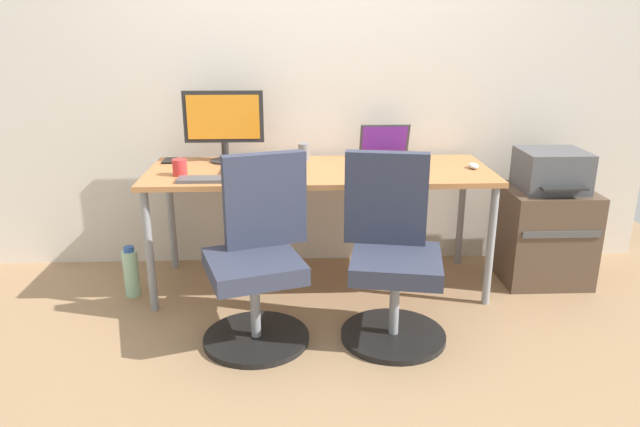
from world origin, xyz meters
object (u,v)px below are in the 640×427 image
at_px(office_chair_left, 258,260).
at_px(open_laptop, 386,152).
at_px(office_chair_right, 392,257).
at_px(desktop_monitor, 224,121).
at_px(coffee_mug, 180,167).
at_px(side_cabinet, 543,235).
at_px(water_bottle_on_floor, 131,272).
at_px(printer, 552,170).

relative_size(office_chair_left, open_laptop, 3.03).
distance_m(office_chair_right, desktop_monitor, 1.35).
relative_size(office_chair_left, coffee_mug, 10.22).
height_order(side_cabinet, water_bottle_on_floor, side_cabinet).
xyz_separation_m(water_bottle_on_floor, desktop_monitor, (0.55, 0.32, 0.84)).
relative_size(side_cabinet, printer, 1.46).
distance_m(office_chair_right, coffee_mug, 1.28).
distance_m(office_chair_right, side_cabinet, 1.25).
height_order(office_chair_left, coffee_mug, office_chair_left).
xyz_separation_m(desktop_monitor, coffee_mug, (-0.22, -0.33, -0.20)).
bearing_deg(office_chair_left, coffee_mug, 132.46).
bearing_deg(office_chair_right, office_chair_left, -179.84).
relative_size(office_chair_right, side_cabinet, 1.61).
bearing_deg(coffee_mug, water_bottle_on_floor, 179.11).
bearing_deg(side_cabinet, desktop_monitor, 174.84).
bearing_deg(side_cabinet, water_bottle_on_floor, -176.70).
xyz_separation_m(side_cabinet, printer, (0.00, -0.00, 0.41)).
relative_size(office_chair_right, desktop_monitor, 1.96).
height_order(printer, water_bottle_on_floor, printer).
bearing_deg(office_chair_left, water_bottle_on_floor, 147.47).
height_order(office_chair_left, water_bottle_on_floor, office_chair_left).
bearing_deg(printer, open_laptop, 170.40).
height_order(water_bottle_on_floor, desktop_monitor, desktop_monitor).
distance_m(office_chair_right, water_bottle_on_floor, 1.57).
distance_m(office_chair_right, open_laptop, 0.89).
bearing_deg(water_bottle_on_floor, office_chair_right, -18.91).
xyz_separation_m(office_chair_right, water_bottle_on_floor, (-1.46, 0.50, -0.28)).
distance_m(printer, water_bottle_on_floor, 2.59).
bearing_deg(open_laptop, office_chair_right, -95.58).
bearing_deg(printer, office_chair_left, -159.53).
bearing_deg(printer, coffee_mug, -176.09).
xyz_separation_m(office_chair_left, office_chair_right, (0.67, 0.00, 0.00)).
relative_size(open_laptop, coffee_mug, 3.37).
height_order(office_chair_left, side_cabinet, office_chair_left).
distance_m(printer, desktop_monitor, 2.00).
relative_size(office_chair_right, open_laptop, 3.03).
distance_m(office_chair_right, printer, 1.27).
relative_size(side_cabinet, water_bottle_on_floor, 1.89).
height_order(office_chair_left, printer, office_chair_left).
bearing_deg(open_laptop, coffee_mug, -165.36).
relative_size(printer, open_laptop, 1.29).
distance_m(desktop_monitor, coffee_mug, 0.44).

